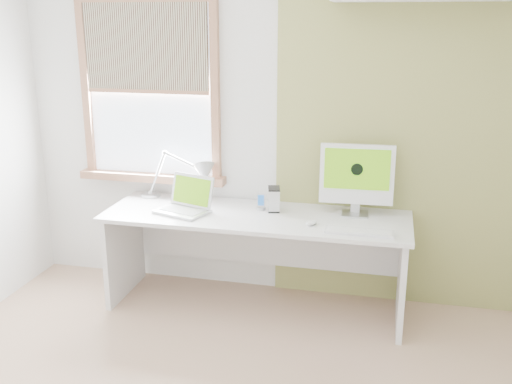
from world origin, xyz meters
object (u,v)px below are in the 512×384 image
(desk_lamp, at_px, (194,175))
(external_drive, at_px, (274,199))
(desk, at_px, (258,237))
(imac, at_px, (357,176))
(laptop, at_px, (186,203))

(desk_lamp, xyz_separation_m, external_drive, (0.65, -0.12, -0.11))
(desk, bearing_deg, imac, 9.32)
(external_drive, relative_size, imac, 0.33)
(external_drive, height_order, imac, imac)
(laptop, bearing_deg, external_drive, 13.84)
(desk_lamp, height_order, imac, imac)
(laptop, height_order, external_drive, laptop)
(desk_lamp, xyz_separation_m, imac, (1.24, -0.06, 0.09))
(laptop, height_order, imac, imac)
(laptop, xyz_separation_m, external_drive, (0.62, 0.15, 0.02))
(desk_lamp, distance_m, external_drive, 0.67)
(desk, height_order, imac, imac)
(desk_lamp, bearing_deg, imac, -2.87)
(desk, xyz_separation_m, desk_lamp, (-0.54, 0.18, 0.39))
(desk, xyz_separation_m, external_drive, (0.11, 0.06, 0.28))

